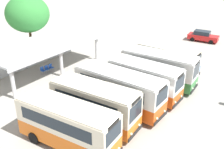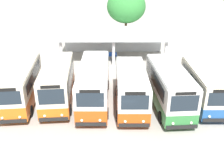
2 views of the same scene
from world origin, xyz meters
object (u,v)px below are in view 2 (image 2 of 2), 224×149
at_px(city_bus_second_in_row, 58,82).
at_px(city_bus_fourth_amber, 131,88).
at_px(city_bus_nearest_orange, 21,83).
at_px(waiting_chair_middle_seat, 115,55).
at_px(city_bus_fifth_blue, 169,86).
at_px(waiting_chair_second_from_end, 111,55).
at_px(city_bus_middle_cream, 94,83).
at_px(waiting_chair_end_by_column, 106,55).
at_px(city_bus_far_end_green, 204,85).

relative_size(city_bus_second_in_row, city_bus_fourth_amber, 1.05).
xyz_separation_m(city_bus_nearest_orange, waiting_chair_middle_seat, (8.08, 10.69, -1.30)).
bearing_deg(city_bus_fifth_blue, waiting_chair_second_from_end, 112.44).
bearing_deg(city_bus_nearest_orange, waiting_chair_middle_seat, 52.92).
distance_m(city_bus_middle_cream, waiting_chair_end_by_column, 10.99).
xyz_separation_m(city_bus_second_in_row, waiting_chair_end_by_column, (3.91, 10.71, -1.34)).
bearing_deg(waiting_chair_end_by_column, city_bus_fourth_amber, -79.20).
relative_size(city_bus_nearest_orange, city_bus_middle_cream, 0.94).
height_order(city_bus_second_in_row, waiting_chair_end_by_column, city_bus_second_in_row).
height_order(city_bus_nearest_orange, waiting_chair_middle_seat, city_bus_nearest_orange).
bearing_deg(city_bus_middle_cream, waiting_chair_second_from_end, 82.63).
distance_m(city_bus_second_in_row, waiting_chair_middle_seat, 11.79).
xyz_separation_m(city_bus_fifth_blue, waiting_chair_middle_seat, (-4.18, 11.40, -1.35)).
relative_size(waiting_chair_end_by_column, waiting_chair_middle_seat, 1.00).
height_order(city_bus_far_end_green, waiting_chair_end_by_column, city_bus_far_end_green).
distance_m(city_bus_second_in_row, waiting_chair_second_from_end, 11.62).
distance_m(city_bus_middle_cream, city_bus_far_end_green, 9.19).
height_order(city_bus_middle_cream, waiting_chair_second_from_end, city_bus_middle_cream).
bearing_deg(city_bus_fourth_amber, city_bus_second_in_row, 171.46).
relative_size(city_bus_fifth_blue, city_bus_far_end_green, 1.12).
bearing_deg(waiting_chair_second_from_end, waiting_chair_middle_seat, -5.85).
height_order(city_bus_fifth_blue, waiting_chair_end_by_column, city_bus_fifth_blue).
bearing_deg(city_bus_nearest_orange, waiting_chair_second_from_end, 55.00).
bearing_deg(waiting_chair_middle_seat, city_bus_second_in_row, -115.33).
distance_m(waiting_chair_second_from_end, waiting_chair_middle_seat, 0.56).
height_order(waiting_chair_end_by_column, waiting_chair_middle_seat, same).
bearing_deg(city_bus_fifth_blue, waiting_chair_end_by_column, 114.63).
bearing_deg(waiting_chair_end_by_column, waiting_chair_middle_seat, -6.43).
distance_m(city_bus_fifth_blue, waiting_chair_end_by_column, 12.75).
bearing_deg(city_bus_second_in_row, city_bus_middle_cream, -2.92).
distance_m(city_bus_fourth_amber, waiting_chair_middle_seat, 11.63).
bearing_deg(city_bus_far_end_green, waiting_chair_middle_seat, 123.47).
bearing_deg(city_bus_fifth_blue, city_bus_far_end_green, 8.28).
distance_m(city_bus_nearest_orange, city_bus_fifth_blue, 12.27).
bearing_deg(city_bus_far_end_green, city_bus_fourth_amber, -174.80).
relative_size(city_bus_middle_cream, city_bus_fourth_amber, 1.18).
bearing_deg(waiting_chair_end_by_column, city_bus_fifth_blue, -65.37).
relative_size(city_bus_second_in_row, city_bus_fifth_blue, 0.94).
relative_size(city_bus_nearest_orange, city_bus_second_in_row, 1.05).
height_order(city_bus_nearest_orange, city_bus_second_in_row, city_bus_second_in_row).
height_order(city_bus_second_in_row, city_bus_fifth_blue, city_bus_fifth_blue).
height_order(city_bus_middle_cream, city_bus_fifth_blue, city_bus_fifth_blue).
bearing_deg(city_bus_far_end_green, city_bus_nearest_orange, 179.01).
bearing_deg(waiting_chair_second_from_end, city_bus_middle_cream, -97.37).
height_order(city_bus_far_end_green, waiting_chair_second_from_end, city_bus_far_end_green).
height_order(city_bus_far_end_green, waiting_chair_middle_seat, city_bus_far_end_green).
relative_size(city_bus_second_in_row, city_bus_far_end_green, 1.06).
bearing_deg(waiting_chair_end_by_column, city_bus_middle_cream, -94.44).
distance_m(city_bus_nearest_orange, city_bus_far_end_green, 15.32).
distance_m(city_bus_fifth_blue, city_bus_far_end_green, 3.10).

